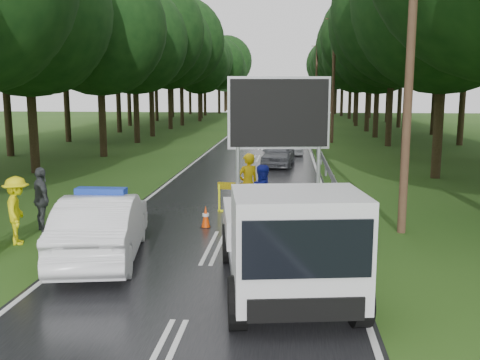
# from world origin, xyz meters

# --- Properties ---
(ground) EXTENTS (160.00, 160.00, 0.00)m
(ground) POSITION_xyz_m (0.00, 0.00, 0.00)
(ground) COLOR #1F4313
(ground) RESTS_ON ground
(road) EXTENTS (7.00, 140.00, 0.02)m
(road) POSITION_xyz_m (0.00, 30.00, 0.01)
(road) COLOR black
(road) RESTS_ON ground
(guardrail) EXTENTS (0.12, 60.06, 0.70)m
(guardrail) POSITION_xyz_m (3.70, 29.67, 0.55)
(guardrail) COLOR gray
(guardrail) RESTS_ON ground
(utility_pole_near) EXTENTS (1.40, 0.24, 10.00)m
(utility_pole_near) POSITION_xyz_m (5.20, 2.00, 5.06)
(utility_pole_near) COLOR #4A2F22
(utility_pole_near) RESTS_ON ground
(utility_pole_mid) EXTENTS (1.40, 0.24, 10.00)m
(utility_pole_mid) POSITION_xyz_m (5.20, 28.00, 5.06)
(utility_pole_mid) COLOR #4A2F22
(utility_pole_mid) RESTS_ON ground
(utility_pole_far) EXTENTS (1.40, 0.24, 10.00)m
(utility_pole_far) POSITION_xyz_m (5.20, 54.00, 5.06)
(utility_pole_far) COLOR #4A2F22
(utility_pole_far) RESTS_ON ground
(police_sedan) EXTENTS (2.52, 5.11, 1.77)m
(police_sedan) POSITION_xyz_m (-2.56, -1.17, 0.81)
(police_sedan) COLOR white
(police_sedan) RESTS_ON ground
(work_truck) EXTENTS (3.15, 5.71, 4.32)m
(work_truck) POSITION_xyz_m (1.89, -3.03, 1.17)
(work_truck) COLOR gray
(work_truck) RESTS_ON ground
(barrier) EXTENTS (2.48, 0.24, 1.03)m
(barrier) POSITION_xyz_m (0.80, 4.00, 0.78)
(barrier) COLOR #F2FF0D
(barrier) RESTS_ON ground
(officer) EXTENTS (0.90, 0.81, 2.05)m
(officer) POSITION_xyz_m (0.60, 3.76, 1.03)
(officer) COLOR yellow
(officer) RESTS_ON ground
(civilian) EXTENTS (1.18, 1.08, 1.97)m
(civilian) POSITION_xyz_m (1.23, 1.73, 0.98)
(civilian) COLOR #1A24AC
(civilian) RESTS_ON ground
(bystander_left) EXTENTS (1.08, 1.35, 1.83)m
(bystander_left) POSITION_xyz_m (-5.27, -0.10, 0.92)
(bystander_left) COLOR yellow
(bystander_left) RESTS_ON ground
(bystander_mid) EXTENTS (1.07, 1.13, 1.88)m
(bystander_mid) POSITION_xyz_m (-5.23, 1.24, 0.94)
(bystander_mid) COLOR #3B3E42
(bystander_mid) RESTS_ON ground
(queue_car_first) EXTENTS (1.92, 4.05, 1.34)m
(queue_car_first) POSITION_xyz_m (1.37, 15.18, 0.67)
(queue_car_first) COLOR #46484F
(queue_car_first) RESTS_ON ground
(queue_car_second) EXTENTS (2.36, 4.81, 1.35)m
(queue_car_second) POSITION_xyz_m (1.74, 21.18, 0.67)
(queue_car_second) COLOR #A3A6AB
(queue_car_second) RESTS_ON ground
(queue_car_third) EXTENTS (3.13, 5.97, 1.60)m
(queue_car_third) POSITION_xyz_m (1.55, 28.53, 0.80)
(queue_car_third) COLOR black
(queue_car_third) RESTS_ON ground
(queue_car_fourth) EXTENTS (1.92, 4.14, 1.32)m
(queue_car_fourth) POSITION_xyz_m (1.34, 36.41, 0.66)
(queue_car_fourth) COLOR #3B3D42
(queue_car_fourth) RESTS_ON ground
(cone_near_left) EXTENTS (0.33, 0.33, 0.70)m
(cone_near_left) POSITION_xyz_m (-3.50, -1.00, 0.34)
(cone_near_left) COLOR black
(cone_near_left) RESTS_ON ground
(cone_center) EXTENTS (0.31, 0.31, 0.67)m
(cone_center) POSITION_xyz_m (-0.53, 2.00, 0.32)
(cone_center) COLOR black
(cone_center) RESTS_ON ground
(cone_far) EXTENTS (0.32, 0.32, 0.68)m
(cone_far) POSITION_xyz_m (0.72, 4.54, 0.33)
(cone_far) COLOR black
(cone_far) RESTS_ON ground
(cone_left_mid) EXTENTS (0.31, 0.31, 0.65)m
(cone_left_mid) POSITION_xyz_m (-2.82, 1.57, 0.32)
(cone_left_mid) COLOR black
(cone_left_mid) RESTS_ON ground
(cone_right) EXTENTS (0.31, 0.31, 0.66)m
(cone_right) POSITION_xyz_m (3.39, 4.50, 0.32)
(cone_right) COLOR black
(cone_right) RESTS_ON ground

